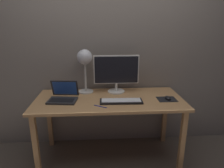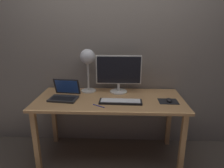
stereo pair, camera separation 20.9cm
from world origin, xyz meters
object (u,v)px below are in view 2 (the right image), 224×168
at_px(laptop, 65,93).
at_px(pen, 99,106).
at_px(desk_lamp, 88,60).
at_px(keyboard_main, 121,101).
at_px(monitor, 119,72).
at_px(mouse, 169,100).

relative_size(laptop, pen, 2.28).
relative_size(desk_lamp, pen, 3.61).
xyz_separation_m(desk_lamp, pen, (0.17, -0.45, -0.37)).
xyz_separation_m(keyboard_main, desk_lamp, (-0.38, 0.34, 0.37)).
bearing_deg(monitor, desk_lamp, 177.27).
bearing_deg(desk_lamp, keyboard_main, -41.73).
distance_m(mouse, pen, 0.74).
xyz_separation_m(laptop, pen, (0.39, -0.22, -0.05)).
bearing_deg(keyboard_main, monitor, 94.26).
xyz_separation_m(monitor, desk_lamp, (-0.36, 0.02, 0.13)).
bearing_deg(desk_lamp, pen, -69.55).
distance_m(keyboard_main, mouse, 0.51).
height_order(keyboard_main, desk_lamp, desk_lamp).
relative_size(keyboard_main, laptop, 1.39).
relative_size(keyboard_main, pen, 3.17).
xyz_separation_m(keyboard_main, pen, (-0.22, -0.11, -0.01)).
distance_m(monitor, pen, 0.53).
relative_size(mouse, pen, 0.69).
relative_size(laptop, mouse, 3.32).
height_order(monitor, mouse, monitor).
bearing_deg(mouse, monitor, 152.10).
height_order(laptop, mouse, laptop).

